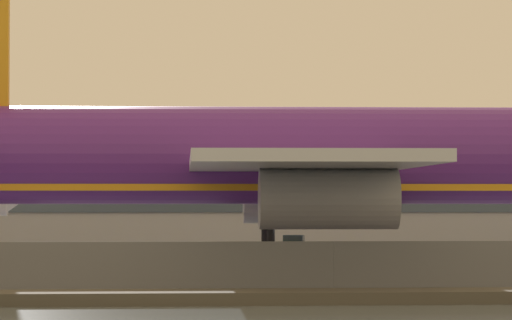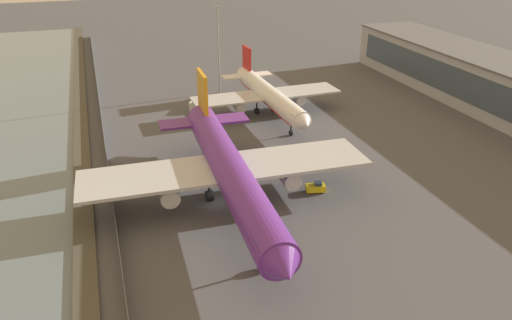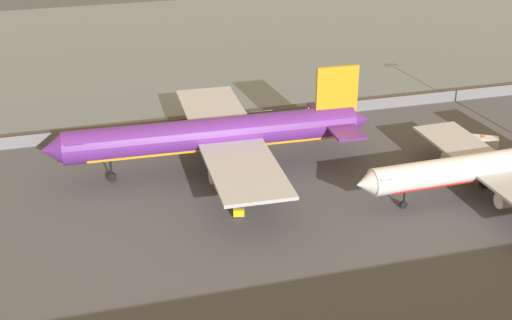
{
  "view_description": "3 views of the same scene",
  "coord_description": "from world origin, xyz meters",
  "px_view_note": "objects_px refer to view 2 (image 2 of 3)",
  "views": [
    {
      "loc": [
        -8.2,
        -78.75,
        4.01
      ],
      "look_at": [
        -1.93,
        1.63,
        6.2
      ],
      "focal_mm": 105.0,
      "sensor_mm": 36.0,
      "label": 1
    },
    {
      "loc": [
        67.75,
        -15.72,
        40.63
      ],
      "look_at": [
        -2.5,
        7.31,
        5.37
      ],
      "focal_mm": 35.0,
      "sensor_mm": 36.0,
      "label": 2
    },
    {
      "loc": [
        23.55,
        104.67,
        52.45
      ],
      "look_at": [
        -2.33,
        11.82,
        5.99
      ],
      "focal_mm": 50.0,
      "sensor_mm": 36.0,
      "label": 3
    }
  ],
  "objects_px": {
    "cargo_jet_purple": "(229,170)",
    "ops_van": "(197,104)",
    "passenger_jet_white_red": "(268,95)",
    "baggage_tug": "(316,187)",
    "apron_light_mast_apron_west": "(218,46)"
  },
  "relations": [
    {
      "from": "baggage_tug",
      "to": "ops_van",
      "type": "xyz_separation_m",
      "value": [
        -46.71,
        -10.19,
        0.47
      ]
    },
    {
      "from": "apron_light_mast_apron_west",
      "to": "baggage_tug",
      "type": "bearing_deg",
      "value": 1.82
    },
    {
      "from": "cargo_jet_purple",
      "to": "baggage_tug",
      "type": "distance_m",
      "value": 15.71
    },
    {
      "from": "baggage_tug",
      "to": "ops_van",
      "type": "height_order",
      "value": "ops_van"
    },
    {
      "from": "cargo_jet_purple",
      "to": "ops_van",
      "type": "bearing_deg",
      "value": 174.4
    },
    {
      "from": "apron_light_mast_apron_west",
      "to": "cargo_jet_purple",
      "type": "bearing_deg",
      "value": -12.82
    },
    {
      "from": "cargo_jet_purple",
      "to": "apron_light_mast_apron_west",
      "type": "relative_size",
      "value": 2.41
    },
    {
      "from": "cargo_jet_purple",
      "to": "baggage_tug",
      "type": "xyz_separation_m",
      "value": [
        0.31,
        14.74,
        -5.43
      ]
    },
    {
      "from": "cargo_jet_purple",
      "to": "passenger_jet_white_red",
      "type": "bearing_deg",
      "value": 152.18
    },
    {
      "from": "ops_van",
      "to": "apron_light_mast_apron_west",
      "type": "relative_size",
      "value": 0.25
    },
    {
      "from": "cargo_jet_purple",
      "to": "baggage_tug",
      "type": "height_order",
      "value": "cargo_jet_purple"
    },
    {
      "from": "cargo_jet_purple",
      "to": "ops_van",
      "type": "height_order",
      "value": "cargo_jet_purple"
    },
    {
      "from": "passenger_jet_white_red",
      "to": "baggage_tug",
      "type": "distance_m",
      "value": 37.74
    },
    {
      "from": "cargo_jet_purple",
      "to": "passenger_jet_white_red",
      "type": "relative_size",
      "value": 1.3
    },
    {
      "from": "baggage_tug",
      "to": "apron_light_mast_apron_west",
      "type": "height_order",
      "value": "apron_light_mast_apron_west"
    }
  ]
}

